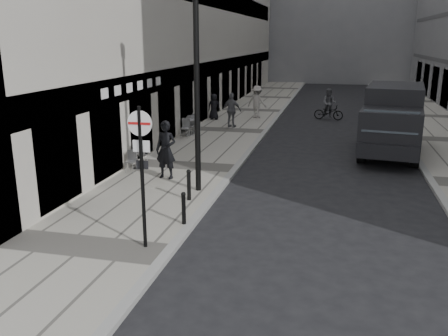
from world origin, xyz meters
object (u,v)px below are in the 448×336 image
Objects in this scene: walking_man at (166,150)px; panel_van at (393,116)px; cyclist at (329,108)px; sign_post at (141,159)px; lamppost at (197,72)px.

panel_van reaches higher than walking_man.
sign_post is at bearing -91.59° from cyclist.
cyclist is (3.79, 20.34, -1.51)m from sign_post.
panel_van is at bearing -62.70° from cyclist.
lamppost is (1.47, -1.06, 2.76)m from walking_man.
walking_man is 0.61× the size of sign_post.
sign_post is at bearing -90.00° from lamppost.
sign_post is 0.52× the size of panel_van.
walking_man reaches higher than cyclist.
panel_van is at bearing 47.77° from lamppost.
lamppost reaches higher than walking_man.
walking_man is at bearing 144.28° from lamppost.
lamppost reaches higher than sign_post.
cyclist is at bearing 76.98° from walking_man.
cyclist is (3.79, 15.87, -3.15)m from lamppost.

